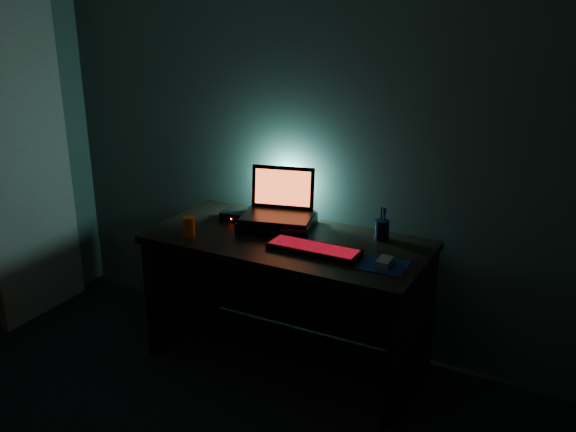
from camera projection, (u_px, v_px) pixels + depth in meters
The scene contains 11 objects.
room at pixel (35, 262), 1.90m from camera, with size 3.50×4.00×2.50m.
desk at pixel (292, 279), 3.55m from camera, with size 1.50×0.70×0.75m.
curtain at pixel (22, 139), 3.87m from camera, with size 0.06×0.65×2.30m, color #BBAB95.
riser at pixel (277, 223), 3.56m from camera, with size 0.40×0.30×0.06m, color black.
laptop at pixel (280, 205), 3.58m from camera, with size 0.43×0.36×0.26m.
keyboard at pixel (314, 249), 3.25m from camera, with size 0.48×0.15×0.03m.
mousepad at pixel (384, 265), 3.09m from camera, with size 0.22×0.20×0.00m, color #0A1E4C.
mouse at pixel (385, 262), 3.08m from camera, with size 0.06×0.11×0.03m, color gray.
pen_cup at pixel (382, 230), 3.39m from camera, with size 0.08×0.08×0.11m, color black.
juice_glass at pixel (189, 227), 3.43m from camera, with size 0.06×0.06×0.11m, color #CF580A.
router at pixel (236, 216), 3.69m from camera, with size 0.17×0.14×0.05m.
Camera 1 is at (1.48, -1.20, 2.02)m, focal length 40.00 mm.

